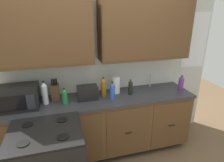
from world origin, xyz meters
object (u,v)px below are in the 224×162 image
Objects in this scene: bottle_violet at (181,83)px; microwave at (19,97)px; bottle_amber at (103,87)px; bottle_clear at (45,93)px; knife_block at (55,92)px; paper_towel_roll at (116,85)px; toaster at (87,93)px; bottle_dark at (130,87)px; bottle_blue at (112,91)px; bottle_green at (65,96)px.

microwave is at bearing 178.71° from bottle_violet.
bottle_amber is 0.80m from bottle_clear.
paper_towel_roll is (0.87, -0.01, 0.01)m from knife_block.
bottle_violet is at bearing -2.40° from toaster.
knife_block reaches higher than bottle_amber.
bottle_dark is at bearing -5.83° from knife_block.
bottle_dark is 0.40m from bottle_amber.
paper_towel_roll is 0.24m from bottle_blue.
toaster is 0.24m from bottle_amber.
knife_block is 1.18× the size of bottle_blue.
paper_towel_roll is 1.01m from bottle_clear.
toaster is 1.46m from bottle_violet.
bottle_dark is (1.51, 0.00, -0.03)m from microwave.
bottle_green is at bearing -6.01° from microwave.
knife_block is at bearing 175.07° from bottle_violet.
toaster is at bearing -0.92° from bottle_clear.
bottle_blue is at bearing -58.53° from bottle_amber.
paper_towel_roll is 0.90× the size of bottle_amber.
bottle_amber is at bearing 1.75° from bottle_clear.
bottle_clear is 1.20× the size of bottle_blue.
bottle_violet is at bearing -3.76° from bottle_dark.
bottle_amber is (-0.40, 0.04, 0.03)m from bottle_dark.
bottle_blue reaches higher than bottle_green.
bottle_violet is (1.01, -0.15, -0.02)m from paper_towel_roll.
microwave reaches higher than bottle_blue.
bottle_clear is at bearing 179.22° from bottle_dark.
microwave reaches higher than paper_towel_roll.
bottle_violet is at bearing 0.23° from bottle_green.
bottle_amber is (0.67, -0.07, 0.03)m from knife_block.
bottle_clear is at bearing 172.03° from bottle_blue.
bottle_dark is at bearing -27.62° from paper_towel_roll.
toaster is 0.97× the size of bottle_amber.
paper_towel_roll is at bearing 16.17° from bottle_amber.
toaster is at bearing 0.58° from microwave.
microwave is 1.85× the size of paper_towel_roll.
bottle_amber is at bearing 174.18° from bottle_dark.
paper_towel_roll is 0.77m from bottle_green.
bottle_dark is 0.87× the size of bottle_blue.
bottle_violet is (2.33, -0.05, -0.03)m from microwave.
bottle_amber is at bearing 10.50° from bottle_green.
bottle_dark is at bearing 0.06° from microwave.
toaster is 0.45m from paper_towel_roll.
microwave is 2.04× the size of bottle_violet.
knife_block reaches higher than bottle_blue.
toaster is at bearing 160.71° from bottle_blue.
paper_towel_roll is at bearing 12.08° from bottle_green.
bottle_blue is at bearing -118.85° from paper_towel_roll.
microwave is 2.33m from bottle_violet.
bottle_green is (0.56, -0.06, -0.03)m from microwave.
bottle_green is at bearing -54.62° from knife_block.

